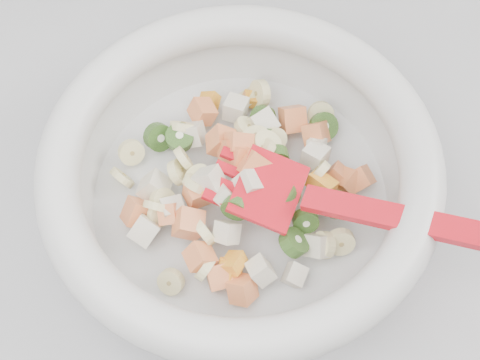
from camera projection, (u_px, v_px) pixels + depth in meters
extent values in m
cube|color=#98989D|center=(273.00, 291.00, 1.07)|extent=(2.00, 0.60, 0.90)
cylinder|color=silver|center=(240.00, 199.00, 0.63)|extent=(0.29, 0.29, 0.02)
torus|color=silver|center=(240.00, 164.00, 0.57)|extent=(0.35, 0.35, 0.04)
cylinder|color=#FFE5AA|center=(160.00, 214.00, 0.59)|extent=(0.03, 0.03, 0.02)
cylinder|color=#FFE5AA|center=(320.00, 204.00, 0.59)|extent=(0.03, 0.03, 0.03)
cylinder|color=#FFE5AA|center=(264.00, 150.00, 0.60)|extent=(0.03, 0.03, 0.02)
cylinder|color=#FFE5AA|center=(247.00, 98.00, 0.67)|extent=(0.04, 0.03, 0.02)
cylinder|color=#FFE5AA|center=(198.00, 177.00, 0.60)|extent=(0.03, 0.03, 0.02)
cylinder|color=#FFE5AA|center=(131.00, 152.00, 0.63)|extent=(0.04, 0.02, 0.03)
cylinder|color=#FFE5AA|center=(171.00, 282.00, 0.57)|extent=(0.03, 0.02, 0.03)
cylinder|color=#FFE5AA|center=(157.00, 207.00, 0.59)|extent=(0.03, 0.03, 0.03)
cylinder|color=#FFE5AA|center=(267.00, 144.00, 0.61)|extent=(0.03, 0.03, 0.02)
cylinder|color=#FFE5AA|center=(256.00, 138.00, 0.62)|extent=(0.04, 0.04, 0.01)
cylinder|color=#FFE5AA|center=(163.00, 202.00, 0.60)|extent=(0.03, 0.03, 0.03)
cylinder|color=#FFE5AA|center=(321.00, 115.00, 0.65)|extent=(0.03, 0.03, 0.02)
cylinder|color=#FFE5AA|center=(324.00, 245.00, 0.58)|extent=(0.02, 0.03, 0.03)
cylinder|color=#FFE5AA|center=(260.00, 93.00, 0.66)|extent=(0.02, 0.03, 0.03)
cylinder|color=#FFE5AA|center=(198.00, 184.00, 0.59)|extent=(0.04, 0.04, 0.03)
cylinder|color=#FFE5AA|center=(122.00, 178.00, 0.62)|extent=(0.03, 0.03, 0.03)
cylinder|color=#FFE5AA|center=(183.00, 126.00, 0.63)|extent=(0.03, 0.03, 0.03)
cylinder|color=#FFE5AA|center=(204.00, 232.00, 0.58)|extent=(0.02, 0.04, 0.04)
cylinder|color=#FFE5AA|center=(178.00, 172.00, 0.61)|extent=(0.02, 0.03, 0.03)
cylinder|color=#FFE5AA|center=(320.00, 171.00, 0.61)|extent=(0.03, 0.02, 0.03)
cylinder|color=#FFE5AA|center=(341.00, 242.00, 0.59)|extent=(0.03, 0.02, 0.03)
cylinder|color=#FFE5AA|center=(205.00, 268.00, 0.57)|extent=(0.03, 0.03, 0.03)
cylinder|color=#FFE5AA|center=(275.00, 139.00, 0.63)|extent=(0.03, 0.03, 0.02)
cylinder|color=#FFE5AA|center=(184.00, 158.00, 0.61)|extent=(0.02, 0.03, 0.03)
cylinder|color=#FFE5AA|center=(248.00, 129.00, 0.63)|extent=(0.03, 0.04, 0.02)
cube|color=#E18C47|center=(360.00, 179.00, 0.62)|extent=(0.03, 0.02, 0.03)
cube|color=#E18C47|center=(242.00, 290.00, 0.57)|extent=(0.03, 0.03, 0.03)
cube|color=#E18C47|center=(349.00, 181.00, 0.62)|extent=(0.03, 0.03, 0.03)
cube|color=#E18C47|center=(189.00, 224.00, 0.58)|extent=(0.03, 0.03, 0.03)
cube|color=#E18C47|center=(282.00, 198.00, 0.59)|extent=(0.03, 0.03, 0.03)
cube|color=#E18C47|center=(198.00, 193.00, 0.59)|extent=(0.03, 0.02, 0.02)
cube|color=#E18C47|center=(232.00, 148.00, 0.61)|extent=(0.03, 0.03, 0.03)
cube|color=#E18C47|center=(170.00, 214.00, 0.59)|extent=(0.02, 0.03, 0.03)
cube|color=#E18C47|center=(338.00, 176.00, 0.62)|extent=(0.03, 0.03, 0.03)
cube|color=#E18C47|center=(219.00, 276.00, 0.57)|extent=(0.02, 0.03, 0.03)
cube|color=#E18C47|center=(239.00, 143.00, 0.60)|extent=(0.03, 0.03, 0.03)
cube|color=#E18C47|center=(200.00, 257.00, 0.57)|extent=(0.03, 0.03, 0.03)
cube|color=#E18C47|center=(254.00, 166.00, 0.59)|extent=(0.04, 0.04, 0.04)
cube|color=#E18C47|center=(138.00, 213.00, 0.60)|extent=(0.04, 0.03, 0.04)
cube|color=#E18C47|center=(316.00, 134.00, 0.64)|extent=(0.03, 0.03, 0.04)
cube|color=#E18C47|center=(293.00, 119.00, 0.65)|extent=(0.03, 0.03, 0.03)
cube|color=#E18C47|center=(221.00, 142.00, 0.62)|extent=(0.03, 0.02, 0.03)
cube|color=#E18C47|center=(240.00, 157.00, 0.60)|extent=(0.03, 0.03, 0.03)
cube|color=#E18C47|center=(202.00, 112.00, 0.65)|extent=(0.03, 0.03, 0.03)
cylinder|color=#539933|center=(286.00, 197.00, 0.58)|extent=(0.03, 0.03, 0.03)
cylinder|color=#539933|center=(180.00, 138.00, 0.63)|extent=(0.03, 0.03, 0.01)
cylinder|color=#539933|center=(294.00, 243.00, 0.58)|extent=(0.04, 0.04, 0.03)
cylinder|color=#539933|center=(277.00, 157.00, 0.61)|extent=(0.03, 0.02, 0.03)
cylinder|color=#539933|center=(263.00, 118.00, 0.65)|extent=(0.04, 0.03, 0.03)
cylinder|color=#539933|center=(324.00, 126.00, 0.64)|extent=(0.03, 0.03, 0.02)
cylinder|color=#539933|center=(263.00, 133.00, 0.63)|extent=(0.03, 0.02, 0.03)
cylinder|color=#539933|center=(235.00, 207.00, 0.57)|extent=(0.03, 0.02, 0.03)
cylinder|color=#539933|center=(337.00, 205.00, 0.60)|extent=(0.03, 0.03, 0.02)
cylinder|color=#539933|center=(158.00, 137.00, 0.64)|extent=(0.04, 0.03, 0.04)
cylinder|color=#539933|center=(305.00, 221.00, 0.59)|extent=(0.03, 0.02, 0.03)
cube|color=beige|center=(316.00, 148.00, 0.63)|extent=(0.02, 0.03, 0.03)
cube|color=beige|center=(236.00, 109.00, 0.65)|extent=(0.03, 0.03, 0.02)
cube|color=beige|center=(263.00, 123.00, 0.64)|extent=(0.03, 0.04, 0.03)
cube|color=beige|center=(261.00, 271.00, 0.57)|extent=(0.03, 0.03, 0.03)
cube|color=beige|center=(154.00, 187.00, 0.61)|extent=(0.04, 0.03, 0.04)
cube|color=beige|center=(295.00, 275.00, 0.58)|extent=(0.03, 0.03, 0.02)
cube|color=beige|center=(209.00, 181.00, 0.58)|extent=(0.03, 0.03, 0.03)
cube|color=beige|center=(225.00, 198.00, 0.58)|extent=(0.02, 0.03, 0.03)
cube|color=beige|center=(172.00, 210.00, 0.59)|extent=(0.03, 0.02, 0.02)
cube|color=beige|center=(145.00, 230.00, 0.59)|extent=(0.03, 0.04, 0.03)
cube|color=beige|center=(315.00, 156.00, 0.62)|extent=(0.03, 0.03, 0.02)
cube|color=beige|center=(192.00, 135.00, 0.63)|extent=(0.03, 0.03, 0.03)
cube|color=beige|center=(250.00, 184.00, 0.58)|extent=(0.03, 0.02, 0.03)
cube|color=beige|center=(318.00, 246.00, 0.58)|extent=(0.03, 0.03, 0.03)
cube|color=beige|center=(227.00, 232.00, 0.57)|extent=(0.03, 0.03, 0.03)
cube|color=yellow|center=(229.00, 272.00, 0.57)|extent=(0.03, 0.03, 0.03)
cube|color=yellow|center=(208.00, 105.00, 0.67)|extent=(0.03, 0.03, 0.02)
cube|color=yellow|center=(233.00, 263.00, 0.57)|extent=(0.03, 0.03, 0.02)
cube|color=yellow|center=(255.00, 100.00, 0.67)|extent=(0.03, 0.02, 0.02)
cube|color=yellow|center=(322.00, 184.00, 0.60)|extent=(0.03, 0.03, 0.02)
cube|color=yellow|center=(205.00, 190.00, 0.59)|extent=(0.03, 0.03, 0.03)
cube|color=red|center=(268.00, 189.00, 0.58)|extent=(0.08, 0.09, 0.02)
cube|color=red|center=(236.00, 157.00, 0.60)|extent=(0.03, 0.02, 0.01)
cube|color=red|center=(230.00, 171.00, 0.59)|extent=(0.03, 0.02, 0.01)
cube|color=red|center=(224.00, 185.00, 0.58)|extent=(0.03, 0.02, 0.01)
cube|color=red|center=(218.00, 199.00, 0.58)|extent=(0.03, 0.02, 0.01)
cube|color=red|center=(424.00, 223.00, 0.53)|extent=(0.18, 0.12, 0.05)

